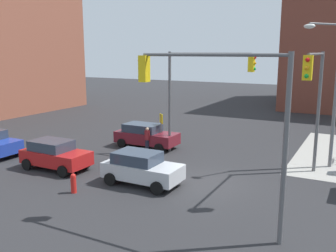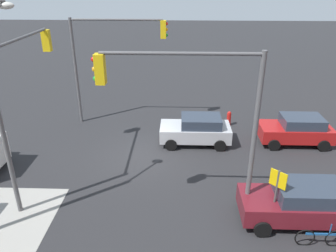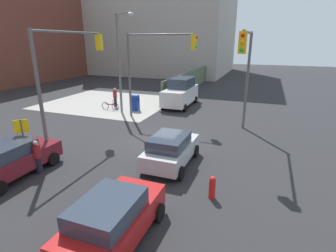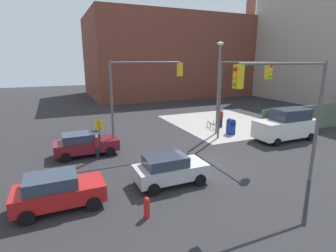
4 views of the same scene
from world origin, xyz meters
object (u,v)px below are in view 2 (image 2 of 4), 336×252
pedestrian_crossing (276,188)px  hatchback_red (296,130)px  traffic_signal_ne_corner (23,84)px  bicycle_at_crosswalk (320,238)px  traffic_signal_nw_corner (194,105)px  fire_hydrant (229,118)px  hatchback_maroon (300,202)px  hatchback_silver (196,129)px  traffic_signal_se_corner (110,50)px

pedestrian_crossing → hatchback_red: bearing=31.0°
traffic_signal_ne_corner → bicycle_at_crosswalk: (-11.30, 3.62, -4.29)m
traffic_signal_nw_corner → fire_hydrant: 10.00m
traffic_signal_ne_corner → pedestrian_crossing: (-10.30, 1.42, -3.80)m
hatchback_maroon → hatchback_silver: bearing=-60.4°
traffic_signal_nw_corner → pedestrian_crossing: bearing=-168.5°
traffic_signal_ne_corner → bicycle_at_crosswalk: 12.62m
hatchback_red → bicycle_at_crosswalk: size_ratio=2.23×
fire_hydrant → hatchback_red: hatchback_red is taller
hatchback_silver → hatchback_red: 5.58m
traffic_signal_ne_corner → hatchback_red: size_ratio=1.67×
fire_hydrant → hatchback_silver: size_ratio=0.24×
hatchback_silver → hatchback_red: same height
fire_hydrant → bicycle_at_crosswalk: bearing=100.0°
traffic_signal_nw_corner → fire_hydrant: traffic_signal_nw_corner is taller
hatchback_red → pedestrian_crossing: size_ratio=2.42×
traffic_signal_nw_corner → traffic_signal_ne_corner: (6.85, -2.12, -0.00)m
hatchback_maroon → bicycle_at_crosswalk: hatchback_maroon is taller
hatchback_red → hatchback_silver: bearing=1.9°
pedestrian_crossing → bicycle_at_crosswalk: 2.47m
fire_hydrant → bicycle_at_crosswalk: 10.36m
hatchback_red → pedestrian_crossing: hatchback_red is taller
traffic_signal_nw_corner → fire_hydrant: bearing=-106.9°
traffic_signal_ne_corner → hatchback_maroon: traffic_signal_ne_corner is taller
fire_hydrant → hatchback_maroon: 9.03m
hatchback_red → bicycle_at_crosswalk: 8.05m
bicycle_at_crosswalk → traffic_signal_ne_corner: bearing=-17.7°
traffic_signal_nw_corner → traffic_signal_ne_corner: size_ratio=1.00×
hatchback_silver → hatchback_maroon: size_ratio=0.90×
fire_hydrant → bicycle_at_crosswalk: bicycle_at_crosswalk is taller
fire_hydrant → pedestrian_crossing: size_ratio=0.58×
hatchback_red → traffic_signal_se_corner: bearing=-13.8°
traffic_signal_nw_corner → hatchback_silver: 7.28m
hatchback_silver → traffic_signal_nw_corner: bearing=85.5°
traffic_signal_nw_corner → hatchback_maroon: 5.60m
hatchback_silver → hatchback_maroon: 7.35m
bicycle_at_crosswalk → hatchback_silver: bearing=-62.7°
hatchback_red → hatchback_maroon: 6.85m
traffic_signal_nw_corner → hatchback_red: traffic_signal_nw_corner is taller
traffic_signal_se_corner → hatchback_red: 11.67m
traffic_signal_nw_corner → traffic_signal_se_corner: 10.13m
traffic_signal_nw_corner → hatchback_red: (-6.06, -6.37, -3.80)m
traffic_signal_se_corner → hatchback_silver: bearing=151.3°
traffic_signal_nw_corner → traffic_signal_se_corner: (4.66, -9.00, 0.01)m
traffic_signal_nw_corner → bicycle_at_crosswalk: (-4.45, 1.50, -4.29)m
traffic_signal_ne_corner → fire_hydrant: 12.28m
traffic_signal_se_corner → hatchback_red: size_ratio=1.67×
traffic_signal_ne_corner → bicycle_at_crosswalk: size_ratio=3.71×
pedestrian_crossing → traffic_signal_se_corner: bearing=100.1°
hatchback_silver → pedestrian_crossing: hatchback_silver is taller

